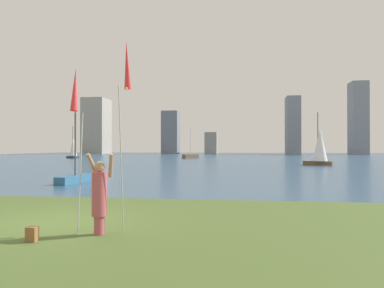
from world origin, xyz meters
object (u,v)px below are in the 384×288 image
Objects in this scene: sailboat_1 at (73,147)px; sailboat_2 at (190,156)px; person at (99,194)px; kite_flag_right at (127,71)px; bag at (32,234)px; sailboat_5 at (75,176)px; kite_flag_left at (75,95)px; sailboat_0 at (320,147)px.

sailboat_1 reaches higher than sailboat_2.
kite_flag_right reaches higher than person.
bag is at bearing -85.63° from sailboat_2.
sailboat_1 reaches higher than person.
kite_flag_right is at bearing -59.30° from sailboat_5.
sailboat_1 is (-24.98, 51.90, -1.16)m from kite_flag_left.
kite_flag_left is 12.59m from sailboat_5.
kite_flag_left is at bearing 39.78° from bag.
kite_flag_right is 0.78× the size of sailboat_0.
bag is 35.21m from sailboat_0.
bag is at bearing -142.97° from kite_flag_right.
sailboat_2 reaches higher than bag.
sailboat_0 is at bearing 70.72° from kite_flag_right.
sailboat_1 is (-25.45, 51.69, 1.02)m from person.
sailboat_5 is at bearing -90.45° from sailboat_2.
kite_flag_left is at bearing -145.01° from kite_flag_right.
sailboat_0 reaches higher than person.
bag is 0.06× the size of sailboat_2.
person reaches higher than bag.
kite_flag_left is at bearing -64.30° from sailboat_1.
sailboat_0 reaches higher than sailboat_2.
sailboat_1 is at bearing 108.76° from person.
sailboat_2 is (20.06, 3.21, -1.52)m from sailboat_1.
bag is 0.05× the size of sailboat_1.
sailboat_0 reaches higher than kite_flag_left.
sailboat_2 is 44.00m from sailboat_5.
kite_flag_right is at bearing 34.99° from kite_flag_left.
kite_flag_right is at bearing -63.17° from sailboat_1.
person is 2.89m from kite_flag_right.
sailboat_2 is at bearing 89.55° from sailboat_5.
sailboat_2 is 0.89× the size of sailboat_5.
sailboat_5 is at bearing 110.29° from person.
sailboat_0 reaches higher than bag.
kite_flag_left is 0.65× the size of sailboat_0.
sailboat_0 reaches higher than kite_flag_right.
sailboat_1 is at bearing -170.90° from sailboat_2.
person is at bearing -84.39° from sailboat_2.
bag is (-1.13, -0.76, -0.73)m from person.
kite_flag_left is 55.40m from sailboat_2.
sailboat_0 is 27.34m from sailboat_5.
kite_flag_left is 0.65× the size of sailboat_1.
kite_flag_right is (0.94, 0.66, 0.63)m from kite_flag_left.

